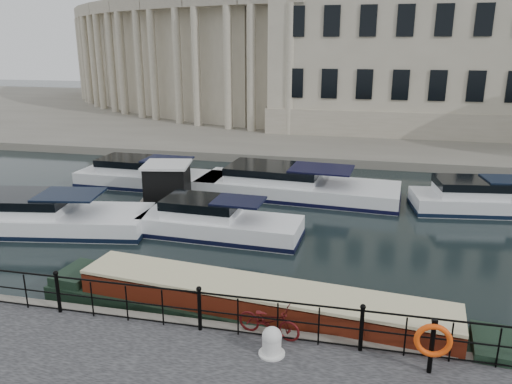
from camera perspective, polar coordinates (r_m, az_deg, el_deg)
ground_plane at (r=15.38m, az=-3.55°, el=-12.79°), size 160.00×160.00×0.00m
far_bank at (r=52.47m, az=8.48°, el=8.60°), size 120.00×42.00×0.55m
railing at (r=12.93m, az=-6.48°, el=-12.91°), size 24.14×0.14×1.22m
civic_building at (r=47.77m, az=7.17°, el=16.01°), size 53.55×31.84×16.85m
bicycle at (r=12.73m, az=1.49°, el=-14.47°), size 1.72×0.89×0.86m
mooring_bollard at (r=12.14m, az=1.82°, el=-16.73°), size 0.63×0.63×0.71m
life_ring_post at (r=11.88m, az=19.57°, el=-15.77°), size 0.81×0.21×1.33m
narrowboat at (r=14.24m, az=0.38°, el=-13.66°), size 13.26×3.12×1.49m
harbour_hut at (r=24.11m, az=-10.06°, el=0.56°), size 3.27×2.89×2.18m
cabin_cruisers at (r=23.80m, az=-2.88°, el=-0.88°), size 26.28×11.08×1.99m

